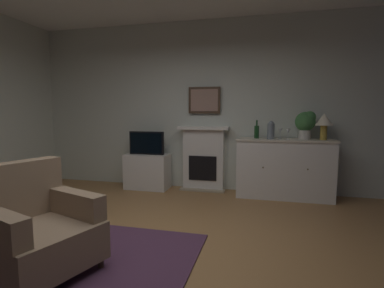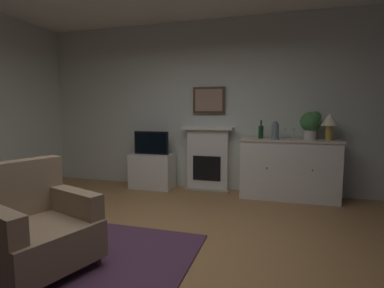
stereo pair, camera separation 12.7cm
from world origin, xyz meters
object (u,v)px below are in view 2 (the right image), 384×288
sideboard_cabinet (289,169)px  table_lamp (330,121)px  wine_glass_left (285,131)px  fireplace_unit (208,158)px  vase_decorative (275,130)px  potted_plant_small (311,123)px  armchair (35,226)px  wine_bottle (261,132)px  tv_cabinet (152,171)px  tv_set (151,143)px  framed_picture (209,100)px  wine_glass_center (293,132)px

sideboard_cabinet → table_lamp: bearing=0.0°
table_lamp → wine_glass_left: size_ratio=2.42×
fireplace_unit → sideboard_cabinet: (1.32, -0.18, -0.08)m
vase_decorative → potted_plant_small: 0.54m
vase_decorative → armchair: 3.41m
table_lamp → wine_bottle: bearing=177.6°
table_lamp → wine_bottle: size_ratio=1.38×
tv_cabinet → tv_set: 0.51m
framed_picture → wine_glass_left: bearing=-8.3°
vase_decorative → potted_plant_small: potted_plant_small is taller
wine_glass_left → framed_picture: bearing=171.7°
fireplace_unit → table_lamp: table_lamp is taller
wine_bottle → wine_glass_left: bearing=-0.2°
vase_decorative → armchair: vase_decorative is taller
tv_set → potted_plant_small: (2.60, 0.05, 0.38)m
wine_glass_left → wine_glass_center: 0.15m
tv_cabinet → armchair: armchair is taller
wine_bottle → wine_glass_left: (0.36, -0.00, 0.01)m
table_lamp → tv_cabinet: table_lamp is taller
wine_glass_left → tv_cabinet: wine_glass_left is taller
wine_glass_center → potted_plant_small: size_ratio=0.38×
wine_glass_left → vase_decorative: bearing=-148.2°
table_lamp → wine_bottle: (-0.98, 0.04, -0.17)m
tv_cabinet → framed_picture: bearing=12.0°
sideboard_cabinet → wine_glass_left: size_ratio=8.96×
framed_picture → tv_set: bearing=-166.7°
wine_glass_center → potted_plant_small: potted_plant_small is taller
sideboard_cabinet → wine_glass_center: (0.04, -0.06, 0.58)m
vase_decorative → armchair: size_ratio=0.28×
sideboard_cabinet → wine_bottle: size_ratio=5.10×
fireplace_unit → vase_decorative: (1.11, -0.23, 0.52)m
vase_decorative → table_lamp: bearing=3.7°
framed_picture → tv_cabinet: (-0.97, -0.21, -1.24)m
fireplace_unit → tv_set: (-0.98, -0.19, 0.26)m
framed_picture → table_lamp: (1.87, -0.22, -0.34)m
vase_decorative → armchair: bearing=-125.3°
tv_cabinet → wine_glass_center: bearing=-1.8°
framed_picture → table_lamp: 1.92m
table_lamp → potted_plant_small: bearing=169.8°
fireplace_unit → vase_decorative: size_ratio=3.91×
potted_plant_small → wine_bottle: bearing=-179.7°
wine_glass_center → tv_cabinet: size_ratio=0.22×
armchair → framed_picture: bearing=74.7°
table_lamp → wine_glass_center: bearing=-173.4°
wine_glass_left → potted_plant_small: 0.40m
fireplace_unit → tv_set: 1.03m
wine_glass_left → wine_glass_center: same height
wine_glass_center → armchair: (-2.18, -2.71, -0.67)m
table_lamp → framed_picture: bearing=173.2°
wine_bottle → armchair: wine_bottle is taller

